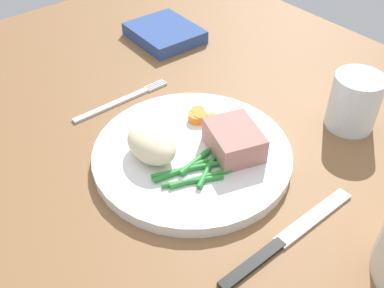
{
  "coord_description": "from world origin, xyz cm",
  "views": [
    {
      "loc": [
        30.38,
        -29.9,
        42.78
      ],
      "look_at": [
        -3.49,
        -2.17,
        4.6
      ],
      "focal_mm": 42.05,
      "sensor_mm": 36.0,
      "label": 1
    }
  ],
  "objects_px": {
    "dinner_plate": "(192,154)",
    "water_glass": "(353,105)",
    "napkin": "(165,33)",
    "knife": "(286,238)",
    "meat_portion": "(234,140)",
    "fork": "(121,101)"
  },
  "relations": [
    {
      "from": "fork",
      "to": "water_glass",
      "type": "xyz_separation_m",
      "value": [
        0.26,
        0.22,
        0.03
      ]
    },
    {
      "from": "meat_portion",
      "to": "water_glass",
      "type": "relative_size",
      "value": 0.92
    },
    {
      "from": "napkin",
      "to": "knife",
      "type": "bearing_deg",
      "value": -20.77
    },
    {
      "from": "dinner_plate",
      "to": "napkin",
      "type": "xyz_separation_m",
      "value": [
        -0.29,
        0.17,
        0.0
      ]
    },
    {
      "from": "dinner_plate",
      "to": "knife",
      "type": "bearing_deg",
      "value": -0.97
    },
    {
      "from": "dinner_plate",
      "to": "napkin",
      "type": "bearing_deg",
      "value": 149.49
    },
    {
      "from": "meat_portion",
      "to": "napkin",
      "type": "bearing_deg",
      "value": 158.26
    },
    {
      "from": "knife",
      "to": "meat_portion",
      "type": "bearing_deg",
      "value": 165.03
    },
    {
      "from": "knife",
      "to": "dinner_plate",
      "type": "bearing_deg",
      "value": -177.6
    },
    {
      "from": "water_glass",
      "to": "napkin",
      "type": "bearing_deg",
      "value": -172.23
    },
    {
      "from": "dinner_plate",
      "to": "fork",
      "type": "bearing_deg",
      "value": -179.13
    },
    {
      "from": "knife",
      "to": "napkin",
      "type": "xyz_separation_m",
      "value": [
        -0.46,
        0.17,
        0.01
      ]
    },
    {
      "from": "fork",
      "to": "water_glass",
      "type": "distance_m",
      "value": 0.34
    },
    {
      "from": "meat_portion",
      "to": "water_glass",
      "type": "bearing_deg",
      "value": 74.13
    },
    {
      "from": "meat_portion",
      "to": "knife",
      "type": "height_order",
      "value": "meat_portion"
    },
    {
      "from": "knife",
      "to": "water_glass",
      "type": "height_order",
      "value": "water_glass"
    },
    {
      "from": "napkin",
      "to": "water_glass",
      "type": "bearing_deg",
      "value": 7.77
    },
    {
      "from": "dinner_plate",
      "to": "water_glass",
      "type": "bearing_deg",
      "value": 68.67
    },
    {
      "from": "knife",
      "to": "water_glass",
      "type": "relative_size",
      "value": 2.54
    },
    {
      "from": "meat_portion",
      "to": "knife",
      "type": "distance_m",
      "value": 0.14
    },
    {
      "from": "fork",
      "to": "water_glass",
      "type": "bearing_deg",
      "value": 43.3
    },
    {
      "from": "dinner_plate",
      "to": "napkin",
      "type": "height_order",
      "value": "napkin"
    }
  ]
}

